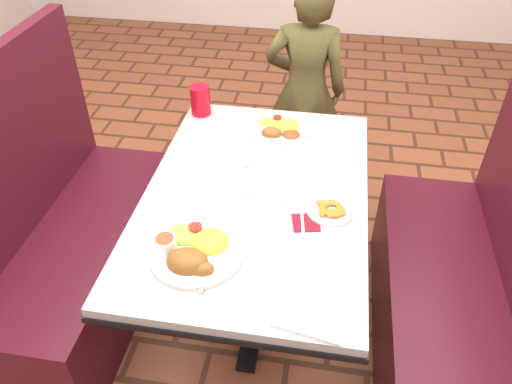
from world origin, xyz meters
The scene contains 14 objects.
dining_table centered at (0.00, 0.00, 0.65)m, with size 0.81×1.21×0.75m.
booth_bench_left centered at (-0.80, 0.00, 0.33)m, with size 0.47×1.20×1.17m.
booth_bench_right centered at (0.80, 0.00, 0.33)m, with size 0.47×1.20×1.17m.
diner_person centered at (0.09, 1.07, 0.61)m, with size 0.45×0.29×1.22m, color brown.
near_dinner_plate centered at (-0.14, -0.34, 0.78)m, with size 0.30×0.30×0.09m.
far_dinner_plate centered at (0.03, 0.42, 0.77)m, with size 0.26×0.26×0.07m.
plantain_plate centered at (0.27, -0.06, 0.76)m, with size 0.16×0.16×0.02m.
maroon_napkin centered at (0.19, -0.14, 0.75)m, with size 0.09×0.09×0.00m, color maroon.
spoon_utensil centered at (0.18, -0.15, 0.76)m, with size 0.01×0.14×0.00m, color silver.
red_tumbler centered at (-0.34, 0.51, 0.82)m, with size 0.09×0.09×0.13m, color red.
paper_napkin centered at (0.24, -0.51, 0.76)m, with size 0.19×0.15×0.01m, color white.
knife_utensil centered at (-0.05, -0.32, 0.76)m, with size 0.01×0.19×0.00m, color silver.
fork_utensil centered at (-0.06, -0.42, 0.76)m, with size 0.01×0.15×0.00m, color #B9B9BD.
lettuce_shreds centered at (0.04, 0.06, 0.75)m, with size 0.28×0.32×0.00m, color #7BB146, non-canonical shape.
Camera 1 is at (0.23, -1.38, 1.89)m, focal length 35.00 mm.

